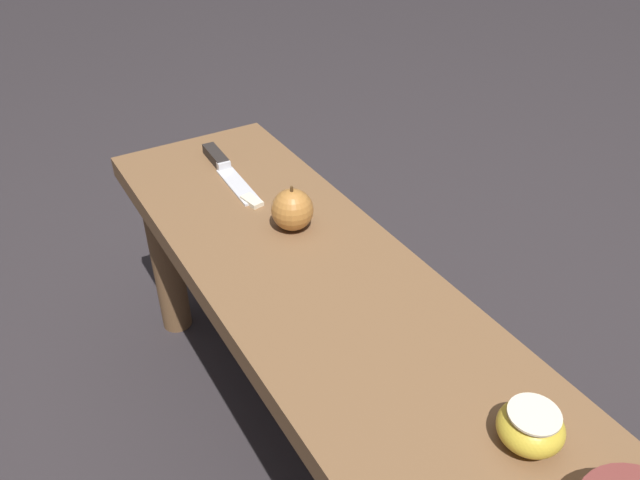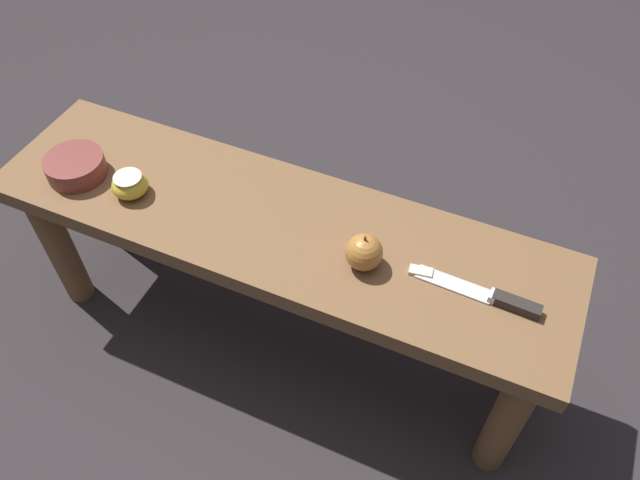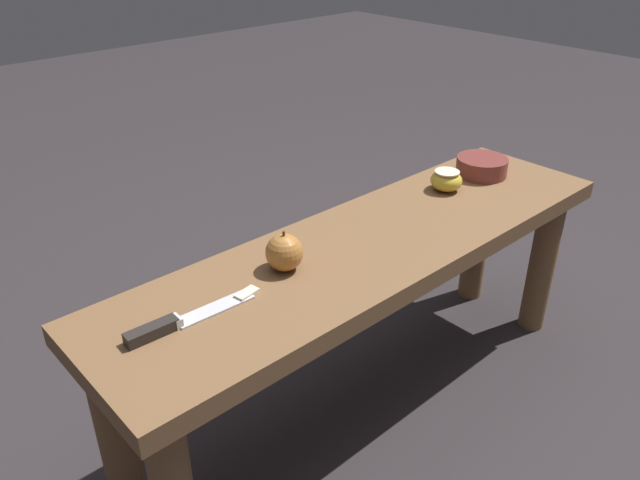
{
  "view_description": "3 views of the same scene",
  "coord_description": "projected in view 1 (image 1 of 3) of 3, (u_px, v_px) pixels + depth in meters",
  "views": [
    {
      "loc": [
        0.56,
        -0.37,
        1.01
      ],
      "look_at": [
        -0.11,
        0.03,
        0.46
      ],
      "focal_mm": 35.0,
      "sensor_mm": 36.0,
      "label": 1
    },
    {
      "loc": [
        -0.42,
        0.73,
        1.35
      ],
      "look_at": [
        -0.11,
        0.03,
        0.46
      ],
      "focal_mm": 35.0,
      "sensor_mm": 36.0,
      "label": 2
    },
    {
      "loc": [
        -0.82,
        -0.74,
        1.04
      ],
      "look_at": [
        -0.11,
        0.03,
        0.46
      ],
      "focal_mm": 35.0,
      "sensor_mm": 36.0,
      "label": 3
    }
  ],
  "objects": [
    {
      "name": "apple_whole",
      "position": [
        292.0,
        210.0,
        1.02
      ],
      "size": [
        0.07,
        0.07,
        0.08
      ],
      "color": "#B27233",
      "rests_on": "wooden_bench"
    },
    {
      "name": "apple_cut",
      "position": [
        531.0,
        427.0,
        0.68
      ],
      "size": [
        0.07,
        0.07,
        0.05
      ],
      "color": "gold",
      "rests_on": "wooden_bench"
    },
    {
      "name": "knife",
      "position": [
        222.0,
        165.0,
        1.2
      ],
      "size": [
        0.23,
        0.04,
        0.02
      ],
      "rotation": [
        0.0,
        0.0,
        -0.04
      ],
      "color": "silver",
      "rests_on": "wooden_bench"
    },
    {
      "name": "apple_slice_near_knife",
      "position": [
        252.0,
        201.0,
        1.1
      ],
      "size": [
        0.05,
        0.03,
        0.01
      ],
      "color": "beige",
      "rests_on": "wooden_bench"
    },
    {
      "name": "wooden_bench",
      "position": [
        340.0,
        345.0,
        0.94
      ],
      "size": [
        1.21,
        0.32,
        0.43
      ],
      "color": "brown",
      "rests_on": "ground_plane"
    }
  ]
}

